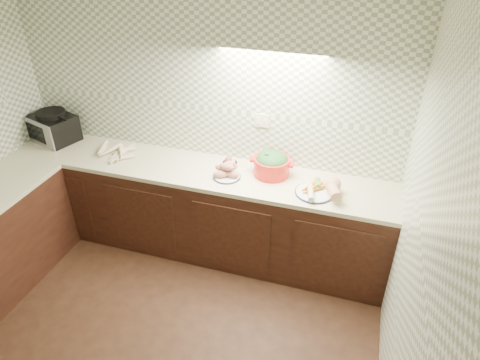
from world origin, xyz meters
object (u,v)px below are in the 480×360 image
(toaster_oven, at_px, (53,127))
(parsnip_pile, at_px, (116,153))
(sweet_potato_plate, at_px, (227,171))
(veg_plate, at_px, (323,188))
(onion_bowl, at_px, (230,163))
(dutch_oven, at_px, (272,164))

(toaster_oven, bearing_deg, parsnip_pile, 9.21)
(sweet_potato_plate, bearing_deg, parsnip_pile, 177.56)
(sweet_potato_plate, height_order, veg_plate, sweet_potato_plate)
(parsnip_pile, xyz_separation_m, sweet_potato_plate, (1.13, -0.05, 0.03))
(sweet_potato_plate, xyz_separation_m, onion_bowl, (-0.03, 0.17, -0.02))
(parsnip_pile, relative_size, sweet_potato_plate, 1.65)
(parsnip_pile, height_order, onion_bowl, onion_bowl)
(sweet_potato_plate, bearing_deg, veg_plate, -0.13)
(parsnip_pile, height_order, veg_plate, veg_plate)
(parsnip_pile, distance_m, onion_bowl, 1.10)
(onion_bowl, height_order, veg_plate, veg_plate)
(dutch_oven, bearing_deg, toaster_oven, 179.08)
(toaster_oven, height_order, parsnip_pile, toaster_oven)
(parsnip_pile, relative_size, dutch_oven, 1.05)
(parsnip_pile, bearing_deg, onion_bowl, 6.51)
(dutch_oven, distance_m, veg_plate, 0.51)
(toaster_oven, xyz_separation_m, veg_plate, (2.74, -0.16, -0.09))
(onion_bowl, bearing_deg, parsnip_pile, -173.49)
(dutch_oven, bearing_deg, veg_plate, -19.45)
(dutch_oven, height_order, veg_plate, dutch_oven)
(toaster_oven, height_order, sweet_potato_plate, toaster_oven)
(toaster_oven, height_order, onion_bowl, toaster_oven)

